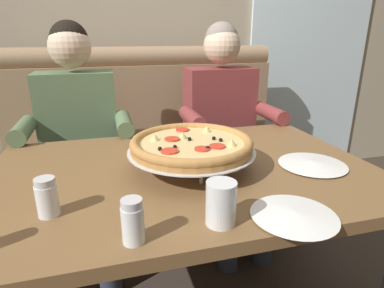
# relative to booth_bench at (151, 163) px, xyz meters

# --- Properties ---
(back_wall_with_window) EXTENTS (6.00, 0.12, 2.80)m
(back_wall_with_window) POSITION_rel_booth_bench_xyz_m (0.00, 0.57, 1.00)
(back_wall_with_window) COLOR tan
(back_wall_with_window) RESTS_ON ground_plane
(window_panel) EXTENTS (1.10, 0.02, 2.80)m
(window_panel) POSITION_rel_booth_bench_xyz_m (1.46, 0.50, 1.00)
(window_panel) COLOR white
(window_panel) RESTS_ON ground_plane
(booth_bench) EXTENTS (1.81, 0.78, 1.13)m
(booth_bench) POSITION_rel_booth_bench_xyz_m (0.00, 0.00, 0.00)
(booth_bench) COLOR #937556
(booth_bench) RESTS_ON ground_plane
(dining_table) EXTENTS (1.37, 0.91, 0.74)m
(dining_table) POSITION_rel_booth_bench_xyz_m (0.00, -0.92, 0.26)
(dining_table) COLOR brown
(dining_table) RESTS_ON ground_plane
(diner_left) EXTENTS (0.54, 0.64, 1.27)m
(diner_left) POSITION_rel_booth_bench_xyz_m (-0.41, -0.27, 0.31)
(diner_left) COLOR #2D3342
(diner_left) RESTS_ON ground_plane
(diner_right) EXTENTS (0.54, 0.64, 1.27)m
(diner_right) POSITION_rel_booth_bench_xyz_m (0.41, -0.27, 0.31)
(diner_right) COLOR #2D3342
(diner_right) RESTS_ON ground_plane
(pizza) EXTENTS (0.45, 0.45, 0.13)m
(pizza) POSITION_rel_booth_bench_xyz_m (0.02, -0.93, 0.44)
(pizza) COLOR silver
(pizza) RESTS_ON dining_table
(shaker_oregano) EXTENTS (0.06, 0.06, 0.11)m
(shaker_oregano) POSITION_rel_booth_bench_xyz_m (-0.43, -1.13, 0.39)
(shaker_oregano) COLOR white
(shaker_oregano) RESTS_ON dining_table
(shaker_pepper_flakes) EXTENTS (0.05, 0.05, 0.11)m
(shaker_pepper_flakes) POSITION_rel_booth_bench_xyz_m (-0.22, -1.31, 0.39)
(shaker_pepper_flakes) COLOR white
(shaker_pepper_flakes) RESTS_ON dining_table
(plate_near_left) EXTENTS (0.25, 0.25, 0.02)m
(plate_near_left) POSITION_rel_booth_bench_xyz_m (0.46, -1.02, 0.36)
(plate_near_left) COLOR white
(plate_near_left) RESTS_ON dining_table
(plate_near_right) EXTENTS (0.23, 0.23, 0.02)m
(plate_near_right) POSITION_rel_booth_bench_xyz_m (0.20, -1.32, 0.36)
(plate_near_right) COLOR white
(plate_near_right) RESTS_ON dining_table
(drinking_glass) EXTENTS (0.08, 0.08, 0.12)m
(drinking_glass) POSITION_rel_booth_bench_xyz_m (0.00, -1.29, 0.40)
(drinking_glass) COLOR silver
(drinking_glass) RESTS_ON dining_table
(patio_chair) EXTENTS (0.40, 0.40, 0.86)m
(patio_chair) POSITION_rel_booth_bench_xyz_m (1.37, 1.30, 0.13)
(patio_chair) COLOR black
(patio_chair) RESTS_ON ground_plane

